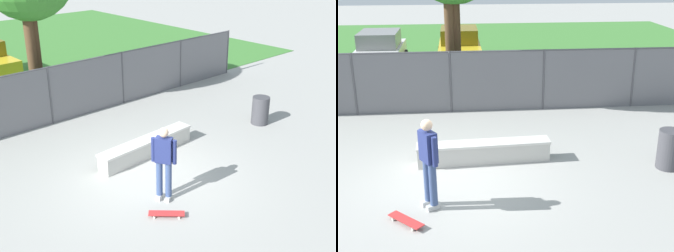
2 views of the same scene
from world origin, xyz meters
The scene contains 6 objects.
ground_plane centered at (0.00, 0.00, 0.00)m, with size 80.00×80.00×0.00m, color #9E9E99.
concrete_ledge centered at (0.83, 1.11, 0.26)m, with size 3.18×0.65×0.51m.
skateboarder centered at (-0.31, -0.88, 1.01)m, with size 0.42×0.53×1.82m.
skateboard centered at (-0.75, -1.45, 0.07)m, with size 0.72×0.70×0.09m.
chainlink_fence centered at (0.00, 4.99, 1.05)m, with size 17.62×0.07×1.94m.
trash_bin centered at (5.07, 0.38, 0.46)m, with size 0.56×0.56×0.92m, color #3F3F44.
Camera 1 is at (-6.11, -7.39, 5.63)m, focal length 46.38 mm.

